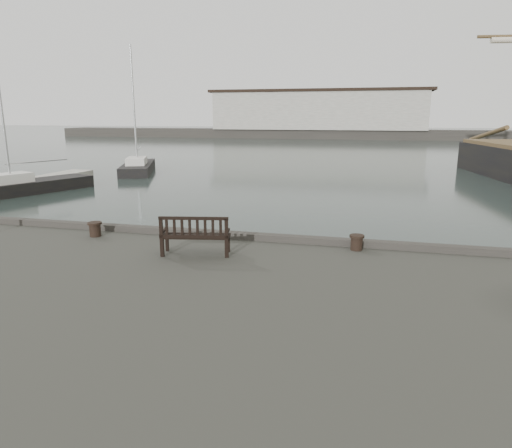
{
  "coord_description": "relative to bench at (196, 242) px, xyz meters",
  "views": [
    {
      "loc": [
        3.72,
        -12.2,
        4.97
      ],
      "look_at": [
        0.82,
        -0.5,
        2.1
      ],
      "focal_mm": 32.0,
      "sensor_mm": 36.0,
      "label": 1
    }
  ],
  "objects": [
    {
      "name": "ground",
      "position": [
        0.39,
        1.88,
        -1.87
      ],
      "size": [
        400.0,
        400.0,
        0.0
      ],
      "primitive_type": "plane",
      "color": "black",
      "rests_on": "ground"
    },
    {
      "name": "bollard_left",
      "position": [
        -3.49,
        0.97,
        -0.1
      ],
      "size": [
        0.45,
        0.45,
        0.42
      ],
      "primitive_type": "cylinder",
      "rotation": [
        0.0,
        0.0,
        -0.13
      ],
      "color": "black",
      "rests_on": "quay"
    },
    {
      "name": "breakwater",
      "position": [
        -4.16,
        93.88,
        2.42
      ],
      "size": [
        140.0,
        9.5,
        12.2
      ],
      "color": "#383530",
      "rests_on": "ground"
    },
    {
      "name": "bollard_right",
      "position": [
        3.91,
        1.38,
        -0.11
      ],
      "size": [
        0.49,
        0.49,
        0.4
      ],
      "primitive_type": "cylinder",
      "rotation": [
        0.0,
        0.0,
        0.38
      ],
      "color": "black",
      "rests_on": "quay"
    },
    {
      "name": "bench",
      "position": [
        0.0,
        0.0,
        0.0
      ],
      "size": [
        1.79,
        0.91,
        0.98
      ],
      "rotation": [
        0.0,
        0.0,
        0.2
      ],
      "color": "black",
      "rests_on": "quay"
    },
    {
      "name": "yacht_d",
      "position": [
        -16.14,
        27.11,
        -1.64
      ],
      "size": [
        5.64,
        9.26,
        11.42
      ],
      "rotation": [
        0.0,
        0.0,
        0.39
      ],
      "color": "black",
      "rests_on": "ground"
    },
    {
      "name": "yacht_c",
      "position": [
        -17.87,
        14.41,
        -1.63
      ],
      "size": [
        5.64,
        9.82,
        12.96
      ],
      "rotation": [
        0.0,
        0.0,
        -0.37
      ],
      "color": "black",
      "rests_on": "ground"
    }
  ]
}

